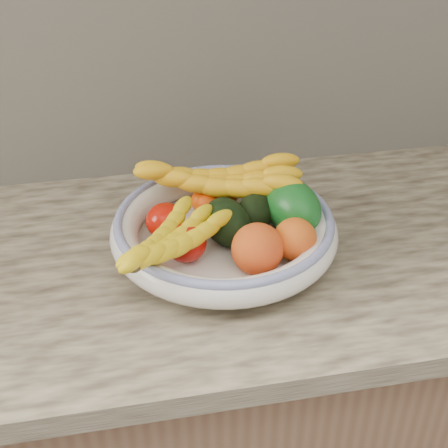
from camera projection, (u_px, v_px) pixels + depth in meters
kitchen_counter at (222, 407)px, 1.36m from camera, size 2.44×0.66×1.40m
fruit_bowl at (224, 230)px, 1.07m from camera, size 0.39×0.39×0.08m
clementine_back_left at (203, 201)px, 1.14m from camera, size 0.06×0.06×0.04m
clementine_back_right at (224, 193)px, 1.16m from camera, size 0.07×0.07×0.05m
clementine_back_mid at (209, 203)px, 1.13m from camera, size 0.06×0.06×0.05m
tomato_left at (165, 221)px, 1.07m from camera, size 0.08×0.08×0.06m
tomato_near_left at (186, 243)px, 1.01m from camera, size 0.08×0.08×0.06m
avocado_center at (227, 222)px, 1.06m from camera, size 0.10×0.12×0.08m
avocado_right at (256, 211)px, 1.09m from camera, size 0.11×0.11×0.06m
green_mango at (292, 206)px, 1.08m from camera, size 0.15×0.16×0.11m
peach_front at (257, 249)px, 0.99m from camera, size 0.11×0.11×0.08m
peach_right at (295, 239)px, 1.01m from camera, size 0.08×0.08×0.07m
banana_bunch_back at (218, 184)px, 1.12m from camera, size 0.33×0.18×0.09m
banana_bunch_front at (170, 245)px, 0.98m from camera, size 0.25×0.25×0.07m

